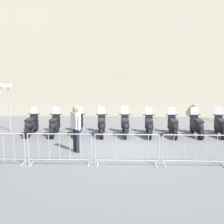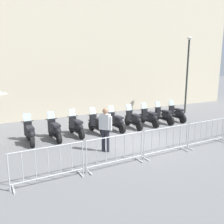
% 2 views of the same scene
% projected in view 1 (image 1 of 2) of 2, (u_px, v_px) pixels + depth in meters
% --- Properties ---
extents(ground_plane, '(120.00, 120.00, 0.00)m').
position_uv_depth(ground_plane, '(126.00, 148.00, 11.54)').
color(ground_plane, slate).
extents(building_facade, '(28.03, 6.83, 12.03)m').
position_uv_depth(building_facade, '(125.00, 15.00, 17.93)').
color(building_facade, beige).
rests_on(building_facade, ground).
extents(motorcycle_0, '(0.62, 1.72, 1.24)m').
position_uv_depth(motorcycle_0, '(31.00, 125.00, 13.47)').
color(motorcycle_0, black).
rests_on(motorcycle_0, ground).
extents(motorcycle_1, '(0.67, 1.72, 1.24)m').
position_uv_depth(motorcycle_1, '(54.00, 126.00, 13.40)').
color(motorcycle_1, black).
rests_on(motorcycle_1, ground).
extents(motorcycle_2, '(0.68, 1.71, 1.24)m').
position_uv_depth(motorcycle_2, '(78.00, 125.00, 13.47)').
color(motorcycle_2, black).
rests_on(motorcycle_2, ground).
extents(motorcycle_3, '(0.71, 1.71, 1.24)m').
position_uv_depth(motorcycle_3, '(102.00, 126.00, 13.36)').
color(motorcycle_3, black).
rests_on(motorcycle_3, ground).
extents(motorcycle_4, '(0.67, 1.71, 1.24)m').
position_uv_depth(motorcycle_4, '(125.00, 126.00, 13.34)').
color(motorcycle_4, black).
rests_on(motorcycle_4, ground).
extents(motorcycle_5, '(0.59, 1.72, 1.24)m').
position_uv_depth(motorcycle_5, '(149.00, 126.00, 13.26)').
color(motorcycle_5, black).
rests_on(motorcycle_5, ground).
extents(motorcycle_6, '(0.63, 1.72, 1.24)m').
position_uv_depth(motorcycle_6, '(173.00, 126.00, 13.25)').
color(motorcycle_6, black).
rests_on(motorcycle_6, ground).
extents(motorcycle_7, '(0.70, 1.71, 1.24)m').
position_uv_depth(motorcycle_7, '(197.00, 126.00, 13.25)').
color(motorcycle_7, black).
rests_on(motorcycle_7, ground).
extents(motorcycle_8, '(0.56, 1.73, 1.24)m').
position_uv_depth(motorcycle_8, '(221.00, 126.00, 13.26)').
color(motorcycle_8, black).
rests_on(motorcycle_8, ground).
extents(barrier_segment_1, '(2.09, 0.74, 1.07)m').
position_uv_depth(barrier_segment_1, '(60.00, 150.00, 9.68)').
color(barrier_segment_1, '#B2B5B7').
rests_on(barrier_segment_1, ground).
extents(barrier_segment_2, '(2.09, 0.74, 1.07)m').
position_uv_depth(barrier_segment_2, '(127.00, 150.00, 9.61)').
color(barrier_segment_2, '#B2B5B7').
rests_on(barrier_segment_2, ground).
extents(barrier_segment_3, '(2.09, 0.74, 1.07)m').
position_uv_depth(barrier_segment_3, '(195.00, 151.00, 9.55)').
color(barrier_segment_3, '#B2B5B7').
rests_on(barrier_segment_3, ground).
extents(officer_near_row_end, '(0.44, 0.40, 1.73)m').
position_uv_depth(officer_near_row_end, '(76.00, 126.00, 10.95)').
color(officer_near_row_end, '#23232D').
rests_on(officer_near_row_end, ground).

